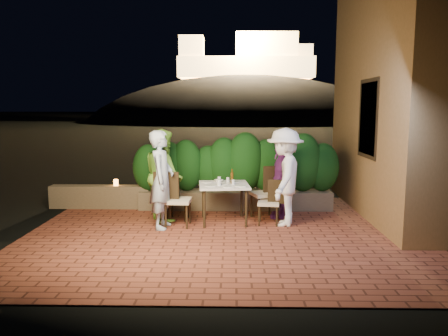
{
  "coord_description": "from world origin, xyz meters",
  "views": [
    {
      "loc": [
        0.15,
        -7.14,
        2.23
      ],
      "look_at": [
        -0.03,
        1.25,
        1.05
      ],
      "focal_mm": 35.0,
      "sensor_mm": 36.0,
      "label": 1
    }
  ],
  "objects_px": {
    "chair_left_back": "(179,198)",
    "parapet_lamp": "(116,183)",
    "bowl": "(219,181)",
    "chair_left_front": "(178,199)",
    "diner_white": "(285,177)",
    "beer_bottle": "(232,176)",
    "dining_table": "(224,203)",
    "chair_right_front": "(269,202)",
    "diner_blue": "(162,180)",
    "diner_purple": "(281,179)",
    "diner_green": "(164,175)",
    "chair_right_back": "(265,193)"
  },
  "relations": [
    {
      "from": "beer_bottle",
      "to": "diner_purple",
      "type": "bearing_deg",
      "value": 17.26
    },
    {
      "from": "diner_white",
      "to": "chair_left_front",
      "type": "bearing_deg",
      "value": -71.59
    },
    {
      "from": "diner_blue",
      "to": "dining_table",
      "type": "bearing_deg",
      "value": -65.99
    },
    {
      "from": "chair_left_back",
      "to": "chair_right_back",
      "type": "distance_m",
      "value": 1.72
    },
    {
      "from": "chair_left_front",
      "to": "chair_right_front",
      "type": "xyz_separation_m",
      "value": [
        1.71,
        0.17,
        -0.08
      ]
    },
    {
      "from": "diner_green",
      "to": "chair_left_front",
      "type": "bearing_deg",
      "value": -169.88
    },
    {
      "from": "chair_left_back",
      "to": "parapet_lamp",
      "type": "height_order",
      "value": "chair_left_back"
    },
    {
      "from": "chair_right_back",
      "to": "diner_blue",
      "type": "distance_m",
      "value": 2.1
    },
    {
      "from": "diner_green",
      "to": "diner_white",
      "type": "bearing_deg",
      "value": -123.04
    },
    {
      "from": "chair_right_front",
      "to": "diner_green",
      "type": "bearing_deg",
      "value": -1.34
    },
    {
      "from": "diner_green",
      "to": "diner_white",
      "type": "relative_size",
      "value": 0.98
    },
    {
      "from": "chair_right_back",
      "to": "beer_bottle",
      "type": "bearing_deg",
      "value": -0.18
    },
    {
      "from": "parapet_lamp",
      "to": "diner_white",
      "type": "bearing_deg",
      "value": -20.49
    },
    {
      "from": "bowl",
      "to": "diner_blue",
      "type": "distance_m",
      "value": 1.25
    },
    {
      "from": "bowl",
      "to": "chair_right_back",
      "type": "bearing_deg",
      "value": 1.39
    },
    {
      "from": "chair_right_front",
      "to": "diner_blue",
      "type": "xyz_separation_m",
      "value": [
        -1.99,
        -0.29,
        0.47
      ]
    },
    {
      "from": "chair_left_back",
      "to": "dining_table",
      "type": "bearing_deg",
      "value": -5.11
    },
    {
      "from": "diner_white",
      "to": "bowl",
      "type": "bearing_deg",
      "value": -95.12
    },
    {
      "from": "beer_bottle",
      "to": "chair_right_front",
      "type": "xyz_separation_m",
      "value": [
        0.7,
        -0.21,
        -0.46
      ]
    },
    {
      "from": "bowl",
      "to": "diner_white",
      "type": "xyz_separation_m",
      "value": [
        1.25,
        -0.45,
        0.15
      ]
    },
    {
      "from": "parapet_lamp",
      "to": "chair_right_back",
      "type": "bearing_deg",
      "value": -14.92
    },
    {
      "from": "bowl",
      "to": "dining_table",
      "type": "bearing_deg",
      "value": -68.5
    },
    {
      "from": "dining_table",
      "to": "chair_left_back",
      "type": "height_order",
      "value": "chair_left_back"
    },
    {
      "from": "chair_right_back",
      "to": "parapet_lamp",
      "type": "bearing_deg",
      "value": -34.01
    },
    {
      "from": "diner_purple",
      "to": "chair_right_front",
      "type": "bearing_deg",
      "value": -16.86
    },
    {
      "from": "chair_right_back",
      "to": "chair_right_front",
      "type": "bearing_deg",
      "value": 77.23
    },
    {
      "from": "chair_left_front",
      "to": "diner_white",
      "type": "relative_size",
      "value": 0.56
    },
    {
      "from": "chair_left_back",
      "to": "chair_right_front",
      "type": "bearing_deg",
      "value": -4.81
    },
    {
      "from": "chair_right_front",
      "to": "diner_purple",
      "type": "relative_size",
      "value": 0.55
    },
    {
      "from": "chair_left_front",
      "to": "chair_left_back",
      "type": "distance_m",
      "value": 0.47
    },
    {
      "from": "bowl",
      "to": "diner_white",
      "type": "distance_m",
      "value": 1.34
    },
    {
      "from": "chair_left_back",
      "to": "diner_blue",
      "type": "distance_m",
      "value": 0.78
    },
    {
      "from": "beer_bottle",
      "to": "diner_green",
      "type": "xyz_separation_m",
      "value": [
        -1.35,
        0.1,
        0.01
      ]
    },
    {
      "from": "dining_table",
      "to": "chair_right_back",
      "type": "xyz_separation_m",
      "value": [
        0.81,
        0.29,
        0.15
      ]
    },
    {
      "from": "dining_table",
      "to": "diner_blue",
      "type": "xyz_separation_m",
      "value": [
        -1.13,
        -0.42,
        0.53
      ]
    },
    {
      "from": "diner_purple",
      "to": "parapet_lamp",
      "type": "relative_size",
      "value": 11.18
    },
    {
      "from": "chair_left_front",
      "to": "chair_right_front",
      "type": "bearing_deg",
      "value": 8.33
    },
    {
      "from": "beer_bottle",
      "to": "diner_white",
      "type": "distance_m",
      "value": 1.02
    },
    {
      "from": "chair_right_back",
      "to": "chair_left_back",
      "type": "bearing_deg",
      "value": -14.42
    },
    {
      "from": "bowl",
      "to": "chair_left_back",
      "type": "height_order",
      "value": "chair_left_back"
    },
    {
      "from": "diner_purple",
      "to": "chair_right_back",
      "type": "bearing_deg",
      "value": -64.36
    },
    {
      "from": "chair_left_front",
      "to": "diner_white",
      "type": "height_order",
      "value": "diner_white"
    },
    {
      "from": "beer_bottle",
      "to": "diner_blue",
      "type": "distance_m",
      "value": 1.38
    },
    {
      "from": "diner_purple",
      "to": "diner_blue",
      "type": "bearing_deg",
      "value": -58.81
    },
    {
      "from": "chair_left_front",
      "to": "beer_bottle",
      "type": "bearing_deg",
      "value": 23.15
    },
    {
      "from": "chair_right_front",
      "to": "diner_blue",
      "type": "distance_m",
      "value": 2.06
    },
    {
      "from": "parapet_lamp",
      "to": "bowl",
      "type": "bearing_deg",
      "value": -20.9
    },
    {
      "from": "diner_blue",
      "to": "diner_white",
      "type": "distance_m",
      "value": 2.29
    },
    {
      "from": "chair_left_back",
      "to": "diner_blue",
      "type": "bearing_deg",
      "value": -106.99
    },
    {
      "from": "diner_purple",
      "to": "bowl",
      "type": "bearing_deg",
      "value": -73.5
    }
  ]
}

